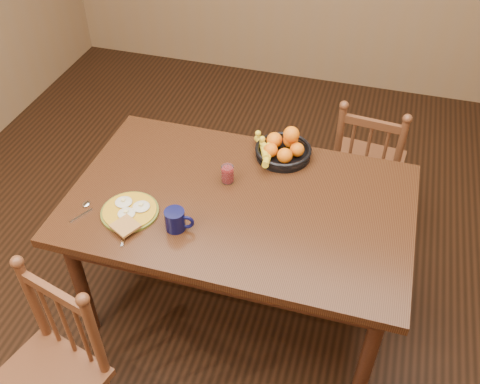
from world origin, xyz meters
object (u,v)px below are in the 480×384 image
(dining_table, at_px, (240,213))
(fruit_bowl, at_px, (282,149))
(breakfast_plate, at_px, (130,212))
(coffee_mug, at_px, (176,220))
(chair_near, at_px, (51,375))
(chair_far, at_px, (367,165))

(dining_table, bearing_deg, fruit_bowl, 73.47)
(fruit_bowl, bearing_deg, dining_table, -106.53)
(breakfast_plate, distance_m, coffee_mug, 0.24)
(chair_near, bearing_deg, coffee_mug, 78.48)
(chair_near, bearing_deg, dining_table, 74.09)
(chair_far, xyz_separation_m, chair_near, (-1.09, -1.74, 0.00))
(dining_table, bearing_deg, breakfast_plate, -153.35)
(breakfast_plate, xyz_separation_m, fruit_bowl, (0.57, 0.61, 0.03))
(fruit_bowl, bearing_deg, chair_far, 46.36)
(coffee_mug, bearing_deg, chair_far, 54.98)
(chair_far, xyz_separation_m, coffee_mug, (-0.76, -1.09, 0.37))
(breakfast_plate, bearing_deg, fruit_bowl, 46.95)
(breakfast_plate, distance_m, fruit_bowl, 0.83)
(chair_near, xyz_separation_m, breakfast_plate, (0.08, 0.67, 0.32))
(chair_near, distance_m, breakfast_plate, 0.75)
(chair_far, bearing_deg, dining_table, 62.42)
(chair_near, bearing_deg, breakfast_plate, 97.83)
(breakfast_plate, bearing_deg, coffee_mug, -6.19)
(chair_near, relative_size, fruit_bowl, 2.79)
(chair_far, height_order, breakfast_plate, chair_far)
(chair_near, height_order, coffee_mug, chair_near)
(chair_far, height_order, chair_near, chair_near)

